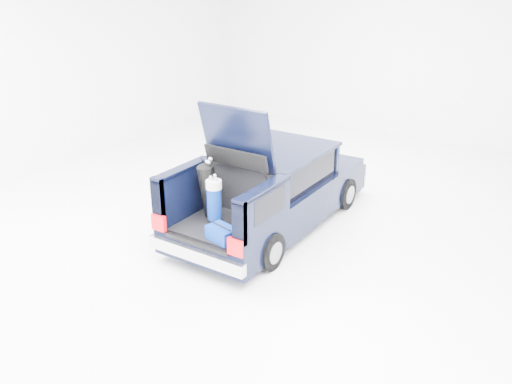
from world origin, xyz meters
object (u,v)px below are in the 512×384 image
Objects in this scene: red_suitcase at (254,215)px; blue_golf_bag at (214,202)px; car at (274,190)px; blue_duffel at (222,234)px; black_golf_bag at (210,191)px.

blue_golf_bag is at bearing -153.07° from red_suitcase.
blue_duffel is (0.30, -2.01, 0.04)m from car.
car is 9.09× the size of blue_duffel.
car reaches higher than blue_golf_bag.
black_golf_bag is at bearing 152.34° from blue_duffel.
red_suitcase is at bearing 0.24° from blue_golf_bag.
red_suitcase is at bearing 83.99° from blue_duffel.
car is 1.53m from red_suitcase.
black_golf_bag is at bearing -103.90° from car.
car reaches higher than blue_duffel.
red_suitcase is 0.88m from black_golf_bag.
red_suitcase is 1.04× the size of blue_duffel.
blue_golf_bag is at bearing -94.79° from car.
blue_golf_bag is at bearing -19.60° from black_golf_bag.
car is at bearing 70.21° from blue_golf_bag.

